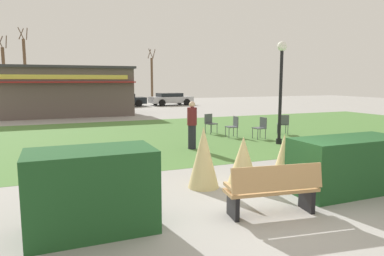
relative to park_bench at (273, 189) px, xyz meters
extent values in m
plane|color=#999691|center=(-0.03, 0.15, -0.48)|extent=(80.00, 80.00, 0.00)
cube|color=#4C7A38|center=(-0.03, 9.69, -0.48)|extent=(36.00, 12.00, 0.01)
cube|color=tan|center=(0.01, 0.07, -0.03)|extent=(1.75, 0.71, 0.06)
cube|color=tan|center=(-0.02, -0.15, 0.25)|extent=(1.70, 0.36, 0.44)
cube|color=black|center=(-0.71, 0.17, -0.26)|extent=(0.14, 0.45, 0.45)
cube|color=black|center=(0.73, -0.03, -0.26)|extent=(0.14, 0.45, 0.45)
cube|color=tan|center=(-0.79, 0.18, 0.09)|extent=(0.12, 0.44, 0.06)
cube|color=tan|center=(0.81, -0.04, 0.09)|extent=(0.12, 0.44, 0.06)
cube|color=#1E4C23|center=(-3.06, 0.56, 0.18)|extent=(1.98, 1.10, 1.33)
cube|color=#1E4C23|center=(2.33, 0.53, 0.11)|extent=(2.55, 1.10, 1.18)
cone|color=#D1BC7F|center=(1.23, 1.34, 0.13)|extent=(0.62, 0.62, 1.22)
cone|color=#D1BC7F|center=(-0.47, 1.98, 0.21)|extent=(0.70, 0.70, 1.39)
cone|color=#D1BC7F|center=(0.44, 1.79, 0.09)|extent=(0.73, 0.73, 1.14)
cylinder|color=black|center=(4.43, 5.87, -0.38)|extent=(0.22, 0.22, 0.20)
cylinder|color=black|center=(4.43, 5.87, 1.27)|extent=(0.12, 0.12, 3.51)
sphere|color=white|center=(4.43, 5.87, 3.18)|extent=(0.36, 0.36, 0.36)
cylinder|color=#2D4233|center=(-2.94, 0.47, -0.01)|extent=(0.52, 0.52, 0.95)
cube|color=#594C47|center=(-2.62, 20.60, 1.13)|extent=(8.71, 4.11, 3.21)
cube|color=#333338|center=(-2.62, 20.60, 2.81)|extent=(9.01, 4.41, 0.16)
cube|color=maroon|center=(-2.62, 18.36, 1.83)|extent=(8.81, 0.36, 0.08)
cube|color=#D8CC4C|center=(-2.62, 18.52, 2.16)|extent=(7.84, 0.04, 0.28)
cube|color=#4C5156|center=(6.06, 7.84, -0.03)|extent=(0.58, 0.58, 0.04)
cube|color=#4C5156|center=(5.99, 7.66, 0.19)|extent=(0.42, 0.21, 0.44)
cylinder|color=#4C5156|center=(6.31, 7.94, -0.26)|extent=(0.03, 0.03, 0.45)
cylinder|color=#4C5156|center=(5.96, 8.09, -0.26)|extent=(0.03, 0.03, 0.45)
cylinder|color=#4C5156|center=(6.17, 7.59, -0.26)|extent=(0.03, 0.03, 0.45)
cylinder|color=#4C5156|center=(5.82, 7.74, -0.26)|extent=(0.03, 0.03, 0.45)
cube|color=#4C5156|center=(4.37, 7.16, -0.03)|extent=(0.45, 0.45, 0.04)
cube|color=#4C5156|center=(4.57, 7.17, 0.19)|extent=(0.05, 0.44, 0.44)
cylinder|color=#4C5156|center=(4.17, 7.34, -0.26)|extent=(0.03, 0.03, 0.45)
cylinder|color=#4C5156|center=(4.19, 6.97, -0.26)|extent=(0.03, 0.03, 0.45)
cylinder|color=#4C5156|center=(4.55, 7.36, -0.26)|extent=(0.03, 0.03, 0.45)
cylinder|color=#4C5156|center=(4.57, 6.98, -0.26)|extent=(0.03, 0.03, 0.45)
cube|color=#4C5156|center=(3.15, 9.23, -0.03)|extent=(0.54, 0.54, 0.04)
cube|color=#4C5156|center=(3.10, 9.42, 0.19)|extent=(0.43, 0.16, 0.44)
cylinder|color=#4C5156|center=(3.02, 9.00, -0.26)|extent=(0.03, 0.03, 0.45)
cylinder|color=#4C5156|center=(3.39, 9.10, -0.26)|extent=(0.03, 0.03, 0.45)
cylinder|color=#4C5156|center=(2.92, 9.36, -0.26)|extent=(0.03, 0.03, 0.45)
cylinder|color=#4C5156|center=(3.28, 9.46, -0.26)|extent=(0.03, 0.03, 0.45)
cube|color=#4C5156|center=(3.49, 7.94, -0.03)|extent=(0.47, 0.47, 0.04)
cube|color=#4C5156|center=(3.69, 7.92, 0.19)|extent=(0.07, 0.44, 0.44)
cylinder|color=#4C5156|center=(3.31, 8.14, -0.26)|extent=(0.03, 0.03, 0.45)
cylinder|color=#4C5156|center=(3.28, 7.76, -0.26)|extent=(0.03, 0.03, 0.45)
cylinder|color=#4C5156|center=(3.69, 8.11, -0.26)|extent=(0.03, 0.03, 0.45)
cylinder|color=#4C5156|center=(3.66, 7.73, -0.26)|extent=(0.03, 0.03, 0.45)
cylinder|color=#23232D|center=(0.97, 6.22, -0.06)|extent=(0.28, 0.28, 0.85)
cylinder|color=maroon|center=(0.97, 6.22, 0.68)|extent=(0.34, 0.34, 0.62)
sphere|color=beige|center=(0.97, 6.22, 1.10)|extent=(0.22, 0.22, 0.22)
cube|color=silver|center=(-2.38, 27.65, 0.07)|extent=(4.32, 2.09, 0.60)
cube|color=black|center=(-2.53, 27.64, 0.50)|extent=(2.42, 1.74, 0.44)
cylinder|color=black|center=(-1.15, 28.66, -0.16)|extent=(0.65, 0.26, 0.64)
cylinder|color=black|center=(-1.02, 26.82, -0.16)|extent=(0.65, 0.26, 0.64)
cylinder|color=black|center=(-3.75, 28.48, -0.16)|extent=(0.65, 0.26, 0.64)
cylinder|color=black|center=(-3.62, 26.64, -0.16)|extent=(0.65, 0.26, 0.64)
cube|color=black|center=(2.68, 27.65, 0.07)|extent=(4.25, 1.93, 0.60)
cube|color=black|center=(2.53, 27.65, 0.50)|extent=(2.36, 1.66, 0.44)
cylinder|color=black|center=(3.95, 28.61, -0.16)|extent=(0.65, 0.24, 0.64)
cylinder|color=black|center=(4.01, 26.77, -0.16)|extent=(0.65, 0.24, 0.64)
cylinder|color=black|center=(1.35, 28.53, -0.16)|extent=(0.65, 0.24, 0.64)
cylinder|color=black|center=(1.41, 26.69, -0.16)|extent=(0.65, 0.24, 0.64)
cube|color=#B7BABF|center=(7.46, 27.65, 0.07)|extent=(4.32, 2.10, 0.60)
cube|color=black|center=(7.31, 27.64, 0.50)|extent=(2.42, 1.75, 0.44)
cylinder|color=black|center=(8.69, 28.66, -0.16)|extent=(0.65, 0.27, 0.64)
cylinder|color=black|center=(8.82, 26.83, -0.16)|extent=(0.65, 0.27, 0.64)
cylinder|color=black|center=(6.09, 28.47, -0.16)|extent=(0.65, 0.27, 0.64)
cylinder|color=black|center=(6.23, 26.64, -0.16)|extent=(0.65, 0.27, 0.64)
cylinder|color=brown|center=(-5.75, 33.09, 2.74)|extent=(0.28, 0.28, 6.43)
cylinder|color=brown|center=(-5.41, 33.20, 6.45)|extent=(0.25, 0.58, 1.12)
cylinder|color=brown|center=(-5.93, 33.40, 6.45)|extent=(0.54, 0.36, 1.12)
cylinder|color=brown|center=(-5.92, 32.79, 6.45)|extent=(0.54, 0.35, 1.12)
cylinder|color=brown|center=(7.78, 35.64, 2.06)|extent=(0.28, 0.28, 5.09)
cylinder|color=brown|center=(8.11, 35.75, 5.11)|extent=(0.25, 0.58, 1.12)
cylinder|color=brown|center=(7.60, 35.95, 5.11)|extent=(0.54, 0.36, 1.12)
cylinder|color=brown|center=(7.61, 35.34, 5.11)|extent=(0.54, 0.35, 1.12)
cylinder|color=brown|center=(-7.39, 31.06, 2.21)|extent=(0.28, 0.28, 5.39)
cylinder|color=brown|center=(-7.06, 31.16, 5.41)|extent=(0.25, 0.58, 1.12)
cylinder|color=brown|center=(-7.57, 31.36, 5.41)|extent=(0.54, 0.36, 1.12)
camera|label=1|loc=(-3.59, -4.98, 1.92)|focal=32.44mm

